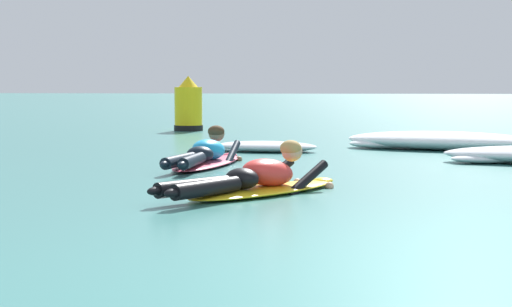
# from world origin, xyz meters

# --- Properties ---
(ground_plane) EXTENTS (120.00, 120.00, 0.00)m
(ground_plane) POSITION_xyz_m (0.00, 10.00, 0.00)
(ground_plane) COLOR #387A75
(surfer_near) EXTENTS (1.69, 2.24, 0.54)m
(surfer_near) POSITION_xyz_m (-1.93, 3.01, 0.14)
(surfer_near) COLOR yellow
(surfer_near) RESTS_ON ground
(surfer_far) EXTENTS (0.79, 2.66, 0.54)m
(surfer_far) POSITION_xyz_m (-2.93, 5.71, 0.13)
(surfer_far) COLOR #E54C66
(surfer_far) RESTS_ON ground
(whitewater_mid_left) EXTENTS (1.63, 0.85, 0.16)m
(whitewater_mid_left) POSITION_xyz_m (-2.44, 8.11, 0.08)
(whitewater_mid_left) COLOR white
(whitewater_mid_left) RESTS_ON ground
(whitewater_back) EXTENTS (3.18, 1.87, 0.29)m
(whitewater_back) POSITION_xyz_m (0.24, 8.90, 0.13)
(whitewater_back) COLOR white
(whitewater_back) RESTS_ON ground
(channel_marker_buoy) EXTENTS (0.62, 0.62, 1.18)m
(channel_marker_buoy) POSITION_xyz_m (-4.74, 13.60, 0.48)
(channel_marker_buoy) COLOR yellow
(channel_marker_buoy) RESTS_ON ground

